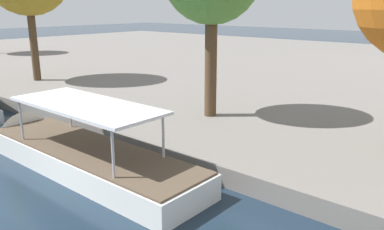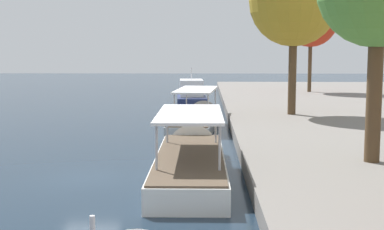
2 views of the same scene
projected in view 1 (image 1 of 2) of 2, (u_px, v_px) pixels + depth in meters
The scene contains 2 objects.
dock_promenade at pixel (352, 73), 38.07m from camera, with size 120.00×55.00×0.81m, color slate.
tour_boat_2 at pixel (76, 157), 16.99m from camera, with size 12.45×3.07×3.99m.
Camera 1 is at (12.87, -4.40, 6.66)m, focal length 37.04 mm.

